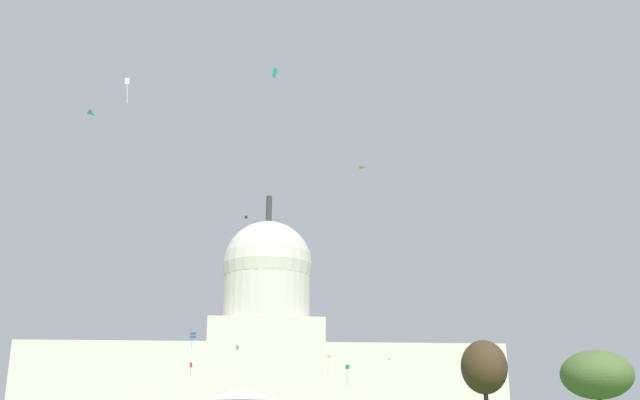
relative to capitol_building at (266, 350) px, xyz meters
name	(u,v)px	position (x,y,z in m)	size (l,w,h in m)	color
capitol_building	(266,350)	(0.00, 0.00, 0.00)	(139.45, 27.55, 67.44)	beige
tree_east_near	(597,375)	(51.77, -101.98, -11.86)	(14.85, 15.17, 11.22)	brown
tree_east_far	(484,367)	(35.35, -95.91, -10.43)	(7.76, 9.42, 13.22)	#42301E
kite_lime_low	(387,361)	(23.57, -70.52, -7.81)	(1.30, 1.82, 0.19)	#8CD133
kite_black_high	(246,217)	(-6.18, -42.87, 29.29)	(0.78, 0.74, 0.79)	black
kite_turquoise_high	(274,73)	(-1.01, -121.55, 29.18)	(0.72, 0.82, 1.43)	teal
kite_white_high	(127,85)	(-20.15, -128.34, 23.08)	(0.64, 0.26, 3.61)	white
kite_red_low	(191,366)	(-15.22, -72.30, -9.16)	(0.66, 0.32, 2.69)	red
kite_gold_high	(359,168)	(17.14, -81.03, 29.56)	(1.55, 1.63, 0.33)	gold
kite_blue_low	(193,335)	(-14.27, -82.08, -4.19)	(1.08, 1.12, 2.86)	blue
kite_orange_low	(327,359)	(10.07, -85.27, -8.52)	(1.42, 1.24, 2.83)	orange
kite_cyan_high	(86,116)	(-27.88, -117.23, 23.21)	(1.00, 1.82, 0.31)	#33BCDB
kite_green_low	(347,367)	(15.20, -73.74, -9.28)	(0.93, 0.94, 4.15)	green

